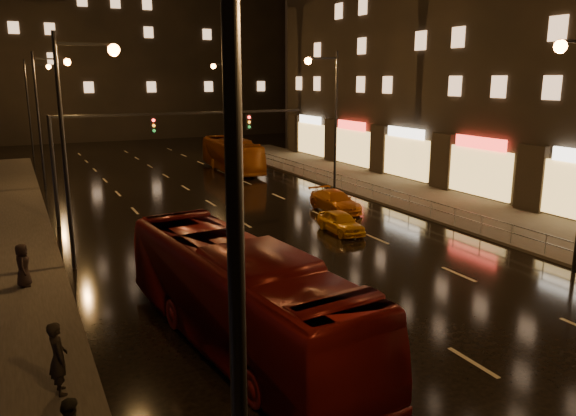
{
  "coord_description": "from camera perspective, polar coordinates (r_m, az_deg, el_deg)",
  "views": [
    {
      "loc": [
        -11.51,
        -13.07,
        8.14
      ],
      "look_at": [
        -0.76,
        8.76,
        2.5
      ],
      "focal_mm": 35.0,
      "sensor_mm": 36.0,
      "label": 1
    }
  ],
  "objects": [
    {
      "name": "traffic_signal",
      "position": [
        33.86,
        -15.21,
        6.83
      ],
      "size": [
        15.31,
        0.32,
        6.2
      ],
      "color": "black",
      "rests_on": "ground"
    },
    {
      "name": "sidewalk_right",
      "position": [
        38.45,
        15.13,
        0.48
      ],
      "size": [
        7.0,
        70.0,
        0.15
      ],
      "primitive_type": "cube",
      "color": "#38332D",
      "rests_on": "ground"
    },
    {
      "name": "pedestrian_c",
      "position": [
        24.36,
        -25.35,
        -5.27
      ],
      "size": [
        0.63,
        0.89,
        1.72
      ],
      "primitive_type": "imported",
      "rotation": [
        0.0,
        0.0,
        1.47
      ],
      "color": "black",
      "rests_on": "sidewalk_left"
    },
    {
      "name": "bus_red",
      "position": [
        17.39,
        -4.91,
        -8.85
      ],
      "size": [
        4.08,
        12.22,
        3.34
      ],
      "primitive_type": "imported",
      "rotation": [
        0.0,
        0.0,
        0.11
      ],
      "color": "#630E0E",
      "rests_on": "ground"
    },
    {
      "name": "building_distant",
      "position": [
        87.03,
        -16.72,
        19.04
      ],
      "size": [
        44.0,
        16.0,
        36.0
      ],
      "primitive_type": "cube",
      "color": "black",
      "rests_on": "ground"
    },
    {
      "name": "streetlight_left",
      "position": [
        5.94,
        0.82,
        -3.66
      ],
      "size": [
        2.64,
        0.5,
        10.0
      ],
      "color": "black",
      "rests_on": "ground"
    },
    {
      "name": "taxi_near",
      "position": [
        30.31,
        5.38,
        -1.44
      ],
      "size": [
        1.51,
        3.5,
        1.18
      ],
      "primitive_type": "imported",
      "rotation": [
        0.0,
        0.0,
        -0.04
      ],
      "color": "orange",
      "rests_on": "ground"
    },
    {
      "name": "railing_right",
      "position": [
        38.59,
        8.58,
        2.09
      ],
      "size": [
        0.05,
        56.0,
        1.0
      ],
      "color": "#99999E",
      "rests_on": "sidewalk_right"
    },
    {
      "name": "bus_curb",
      "position": [
        50.5,
        -5.72,
        5.39
      ],
      "size": [
        2.83,
        10.56,
        2.92
      ],
      "primitive_type": "imported",
      "rotation": [
        0.0,
        0.0,
        -0.04
      ],
      "color": "#8E400E",
      "rests_on": "ground"
    },
    {
      "name": "ground",
      "position": [
        35.95,
        -6.84,
        -0.13
      ],
      "size": [
        140.0,
        140.0,
        0.0
      ],
      "primitive_type": "plane",
      "color": "black",
      "rests_on": "ground"
    },
    {
      "name": "pedestrian_a",
      "position": [
        16.03,
        -22.32,
        -13.91
      ],
      "size": [
        0.55,
        0.77,
        1.97
      ],
      "primitive_type": "imported",
      "rotation": [
        0.0,
        0.0,
        1.69
      ],
      "color": "black",
      "rests_on": "sidewalk_left"
    },
    {
      "name": "taxi_far",
      "position": [
        35.19,
        4.81,
        0.7
      ],
      "size": [
        1.82,
        4.41,
        1.28
      ],
      "primitive_type": "imported",
      "rotation": [
        0.0,
        0.0,
        -0.01
      ],
      "color": "#CC6813",
      "rests_on": "ground"
    }
  ]
}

